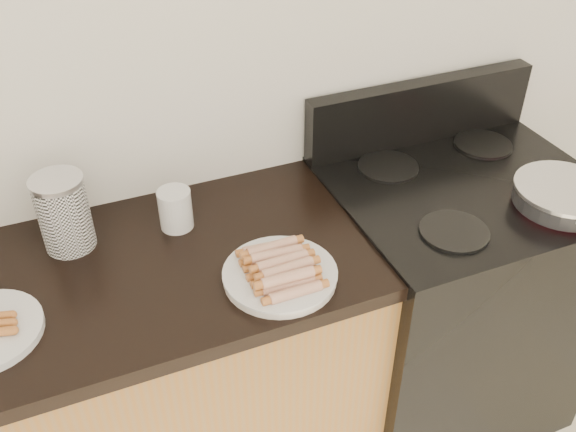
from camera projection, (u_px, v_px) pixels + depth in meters
name	position (u px, v px, depth m)	size (l,w,h in m)	color
wall_back	(158.00, 56.00, 1.60)	(4.00, 0.04, 2.60)	silver
stove	(446.00, 300.00, 2.10)	(0.76, 0.65, 0.91)	black
stove_panel	(420.00, 111.00, 1.98)	(0.76, 0.06, 0.20)	black
burner_near_left	(454.00, 232.00, 1.65)	(0.18, 0.18, 0.01)	black
burner_near_right	(559.00, 202.00, 1.76)	(0.18, 0.18, 0.01)	#FF1E2D
burner_far_left	(388.00, 167.00, 1.90)	(0.18, 0.18, 0.01)	black
burner_far_right	(483.00, 144.00, 2.01)	(0.18, 0.18, 0.01)	black
frying_pan	(564.00, 196.00, 1.72)	(0.27, 0.45, 0.06)	#2E2E30
main_plate	(280.00, 276.00, 1.52)	(0.27, 0.27, 0.02)	silver
hotdog_pile	(280.00, 266.00, 1.50)	(0.13, 0.20, 0.05)	maroon
canister	(64.00, 213.00, 1.57)	(0.13, 0.13, 0.20)	silver
mug	(175.00, 209.00, 1.66)	(0.09, 0.09, 0.11)	white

